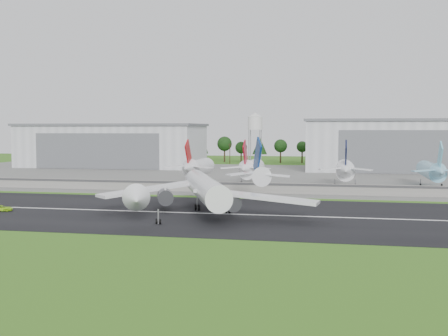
% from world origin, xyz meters
% --- Properties ---
extents(ground, '(600.00, 600.00, 0.00)m').
position_xyz_m(ground, '(0.00, 0.00, 0.00)').
color(ground, '#256317').
rests_on(ground, ground).
extents(runway, '(320.00, 60.00, 0.10)m').
position_xyz_m(runway, '(0.00, 10.00, 0.05)').
color(runway, black).
rests_on(runway, ground).
extents(runway_centerline, '(220.00, 1.00, 0.02)m').
position_xyz_m(runway_centerline, '(0.00, 10.00, 0.11)').
color(runway_centerline, white).
rests_on(runway_centerline, runway).
extents(apron, '(320.00, 150.00, 0.10)m').
position_xyz_m(apron, '(0.00, 120.00, 0.05)').
color(apron, slate).
rests_on(apron, ground).
extents(blast_fence, '(240.00, 0.61, 3.50)m').
position_xyz_m(blast_fence, '(0.00, 54.99, 1.81)').
color(blast_fence, gray).
rests_on(blast_fence, ground).
extents(hangar_west, '(97.00, 44.00, 23.20)m').
position_xyz_m(hangar_west, '(-80.00, 164.92, 11.63)').
color(hangar_west, silver).
rests_on(hangar_west, ground).
extents(hangar_east, '(102.00, 47.00, 25.20)m').
position_xyz_m(hangar_east, '(75.00, 164.92, 12.63)').
color(hangar_east, silver).
rests_on(hangar_east, ground).
extents(water_tower, '(8.40, 8.40, 29.40)m').
position_xyz_m(water_tower, '(-5.00, 185.00, 24.55)').
color(water_tower, '#99999E').
rests_on(water_tower, ground).
extents(utility_poles, '(230.00, 3.00, 12.00)m').
position_xyz_m(utility_poles, '(0.00, 200.00, 0.00)').
color(utility_poles, black).
rests_on(utility_poles, ground).
extents(treeline, '(320.00, 16.00, 22.00)m').
position_xyz_m(treeline, '(0.00, 215.00, 0.00)').
color(treeline, black).
rests_on(treeline, ground).
extents(main_airliner, '(53.60, 57.37, 18.17)m').
position_xyz_m(main_airliner, '(8.40, 9.59, 4.89)').
color(main_airliner, white).
rests_on(main_airliner, runway).
extents(ground_vehicle, '(5.55, 3.66, 1.42)m').
position_xyz_m(ground_vehicle, '(-41.69, 3.48, 0.81)').
color(ground_vehicle, '#ABEF1C').
rests_on(ground_vehicle, runway).
extents(parked_jet_red_a, '(7.36, 31.29, 16.93)m').
position_xyz_m(parked_jet_red_a, '(-10.51, 76.59, 6.41)').
color(parked_jet_red_a, white).
rests_on(parked_jet_red_a, ground).
extents(parked_jet_red_b, '(7.36, 31.29, 16.87)m').
position_xyz_m(parked_jet_red_b, '(9.25, 76.59, 6.35)').
color(parked_jet_red_b, white).
rests_on(parked_jet_red_b, ground).
extents(parked_jet_navy, '(7.36, 31.29, 16.94)m').
position_xyz_m(parked_jet_navy, '(42.27, 76.59, 6.42)').
color(parked_jet_navy, white).
rests_on(parked_jet_navy, ground).
extents(parked_jet_skyblue, '(7.36, 37.29, 16.66)m').
position_xyz_m(parked_jet_skyblue, '(71.53, 81.56, 6.11)').
color(parked_jet_skyblue, '#84C6E4').
rests_on(parked_jet_skyblue, ground).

